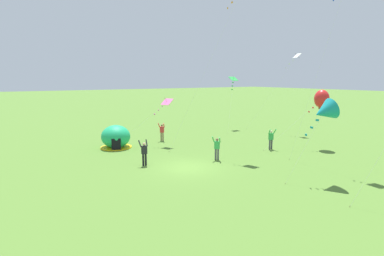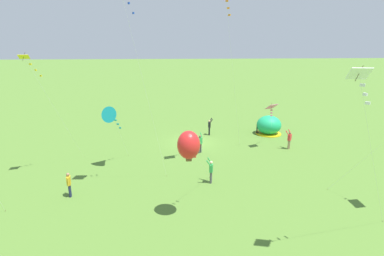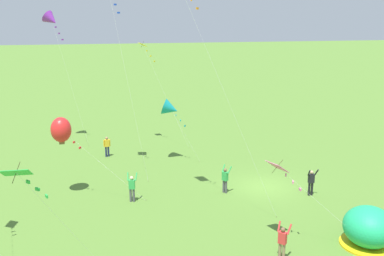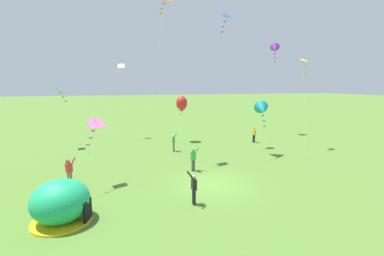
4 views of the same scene
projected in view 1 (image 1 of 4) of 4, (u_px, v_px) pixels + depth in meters
ground_plane at (187, 167)px, 21.53m from camera, size 300.00×300.00×0.00m
popup_tent at (116, 137)px, 27.40m from camera, size 2.81×2.81×2.10m
person_with_toddler at (144, 152)px, 21.78m from camera, size 0.47×0.68×1.89m
person_center_field at (271, 138)px, 26.76m from camera, size 0.57×0.69×1.89m
person_watching_sky at (162, 131)px, 30.34m from camera, size 0.70×0.70×1.89m
person_flying_kite at (217, 147)px, 23.32m from camera, size 0.72×0.67×1.89m
kite_pink at (165, 104)px, 28.07m from camera, size 2.48×5.19×4.53m
kite_green at (233, 80)px, 37.42m from camera, size 3.37×3.61×6.63m
kite_red at (322, 99)px, 26.85m from camera, size 2.54×5.77×5.32m
kite_teal at (324, 112)px, 17.97m from camera, size 1.70×3.17×5.15m
kite_white at (294, 59)px, 33.99m from camera, size 5.19×3.36×9.16m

